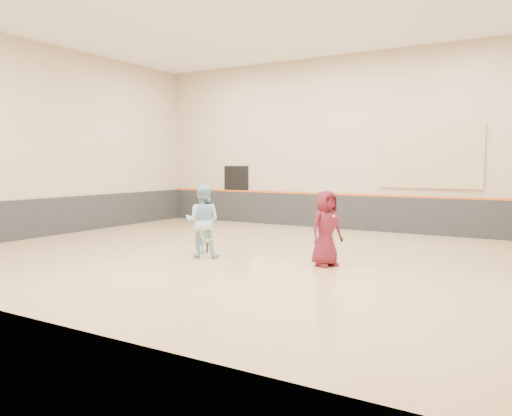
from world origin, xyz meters
The scene contains 14 objects.
room centered at (0.00, 0.00, 0.81)m, with size 15.04×12.04×6.22m.
wainscot_back centered at (0.00, 5.97, 0.60)m, with size 14.90×0.04×1.20m, color #232326.
wainscot_left centered at (-7.47, 0.00, 0.60)m, with size 0.04×11.90×1.20m, color #232326.
accent_stripe centered at (0.00, 5.96, 1.22)m, with size 14.90×0.03×0.06m, color #D85914.
acoustic_panel centered at (2.80, 5.95, 2.50)m, with size 3.20×0.08×2.00m, color tan.
doorway centered at (-4.50, 5.98, 1.10)m, with size 1.10×0.05×2.20m, color black.
girl centered at (-1.45, -0.33, 0.76)m, with size 0.55×0.36×1.52m, color #7AD3D5.
instructor centered at (-1.11, -0.78, 0.88)m, with size 0.86×0.67×1.76m, color #99CAEC.
young_man centered at (1.89, -0.25, 0.84)m, with size 0.82×0.54×1.68m, color maroon.
held_racket centered at (-0.74, -1.08, 0.62)m, with size 0.39×0.39×0.66m, color gold, non-canonical shape.
spare_racket centered at (0.94, 3.39, 0.07)m, with size 0.64×0.64×0.14m, color gold, non-canonical shape.
ball_under_racket centered at (0.73, -0.01, 0.03)m, with size 0.07×0.07×0.07m, color #D2F037.
ball_in_hand centered at (2.09, -0.33, 1.13)m, with size 0.07×0.07×0.07m, color yellow.
ball_beside_spare centered at (0.57, 2.82, 0.03)m, with size 0.07×0.07×0.07m, color #CAE234.
Camera 1 is at (6.13, -10.48, 2.26)m, focal length 35.00 mm.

